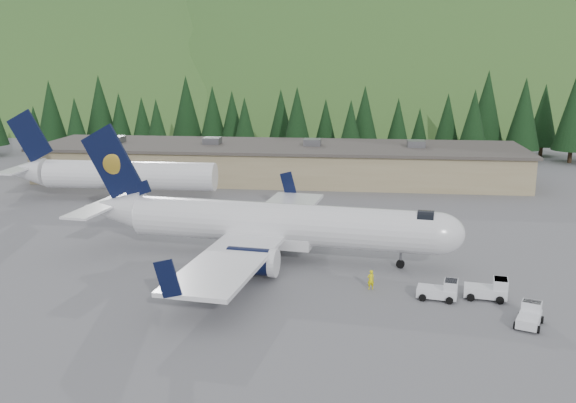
{
  "coord_description": "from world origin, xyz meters",
  "views": [
    {
      "loc": [
        6.91,
        -55.36,
        18.23
      ],
      "look_at": [
        0.0,
        6.0,
        4.0
      ],
      "focal_mm": 40.0,
      "sensor_mm": 36.0,
      "label": 1
    }
  ],
  "objects_px": {
    "baggage_tug_b": "(490,290)",
    "ramp_worker": "(371,280)",
    "second_airliner": "(108,174)",
    "baggage_tug_c": "(530,316)",
    "airliner": "(269,225)",
    "terminal_building": "(279,162)",
    "baggage_tug_a": "(441,290)"
  },
  "relations": [
    {
      "from": "baggage_tug_c",
      "to": "terminal_building",
      "type": "bearing_deg",
      "value": 46.99
    },
    {
      "from": "baggage_tug_c",
      "to": "ramp_worker",
      "type": "bearing_deg",
      "value": 84.05
    },
    {
      "from": "terminal_building",
      "to": "ramp_worker",
      "type": "bearing_deg",
      "value": -73.77
    },
    {
      "from": "baggage_tug_b",
      "to": "second_airliner",
      "type": "bearing_deg",
      "value": 153.78
    },
    {
      "from": "airliner",
      "to": "second_airliner",
      "type": "bearing_deg",
      "value": 145.07
    },
    {
      "from": "airliner",
      "to": "terminal_building",
      "type": "height_order",
      "value": "airliner"
    },
    {
      "from": "ramp_worker",
      "to": "baggage_tug_a",
      "type": "bearing_deg",
      "value": 139.06
    },
    {
      "from": "baggage_tug_b",
      "to": "baggage_tug_c",
      "type": "height_order",
      "value": "baggage_tug_b"
    },
    {
      "from": "second_airliner",
      "to": "ramp_worker",
      "type": "xyz_separation_m",
      "value": [
        32.98,
        -28.89,
        -2.52
      ]
    },
    {
      "from": "second_airliner",
      "to": "baggage_tug_b",
      "type": "xyz_separation_m",
      "value": [
        41.94,
        -29.96,
        -2.57
      ]
    },
    {
      "from": "ramp_worker",
      "to": "baggage_tug_c",
      "type": "bearing_deg",
      "value": 127.88
    },
    {
      "from": "terminal_building",
      "to": "baggage_tug_a",
      "type": "bearing_deg",
      "value": -68.46
    },
    {
      "from": "airliner",
      "to": "terminal_building",
      "type": "relative_size",
      "value": 0.51
    },
    {
      "from": "airliner",
      "to": "ramp_worker",
      "type": "bearing_deg",
      "value": -30.16
    },
    {
      "from": "airliner",
      "to": "ramp_worker",
      "type": "distance_m",
      "value": 11.74
    },
    {
      "from": "baggage_tug_c",
      "to": "airliner",
      "type": "bearing_deg",
      "value": 79.18
    },
    {
      "from": "airliner",
      "to": "second_airliner",
      "type": "distance_m",
      "value": 32.38
    },
    {
      "from": "airliner",
      "to": "baggage_tug_a",
      "type": "height_order",
      "value": "airliner"
    },
    {
      "from": "second_airliner",
      "to": "baggage_tug_c",
      "type": "height_order",
      "value": "second_airliner"
    },
    {
      "from": "baggage_tug_b",
      "to": "ramp_worker",
      "type": "xyz_separation_m",
      "value": [
        -8.97,
        1.07,
        0.05
      ]
    },
    {
      "from": "terminal_building",
      "to": "ramp_worker",
      "type": "distance_m",
      "value": 46.79
    },
    {
      "from": "airliner",
      "to": "baggage_tug_b",
      "type": "relative_size",
      "value": 10.62
    },
    {
      "from": "baggage_tug_a",
      "to": "terminal_building",
      "type": "relative_size",
      "value": 0.05
    },
    {
      "from": "second_airliner",
      "to": "terminal_building",
      "type": "relative_size",
      "value": 0.39
    },
    {
      "from": "second_airliner",
      "to": "baggage_tug_b",
      "type": "bearing_deg",
      "value": -35.54
    },
    {
      "from": "second_airliner",
      "to": "ramp_worker",
      "type": "bearing_deg",
      "value": -41.22
    },
    {
      "from": "baggage_tug_b",
      "to": "terminal_building",
      "type": "bearing_deg",
      "value": 124.93
    },
    {
      "from": "terminal_building",
      "to": "airliner",
      "type": "bearing_deg",
      "value": -84.01
    },
    {
      "from": "second_airliner",
      "to": "baggage_tug_b",
      "type": "relative_size",
      "value": 8.13
    },
    {
      "from": "airliner",
      "to": "terminal_building",
      "type": "distance_m",
      "value": 38.07
    },
    {
      "from": "second_airliner",
      "to": "baggage_tug_a",
      "type": "distance_m",
      "value": 48.96
    },
    {
      "from": "baggage_tug_a",
      "to": "ramp_worker",
      "type": "bearing_deg",
      "value": 174.67
    }
  ]
}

